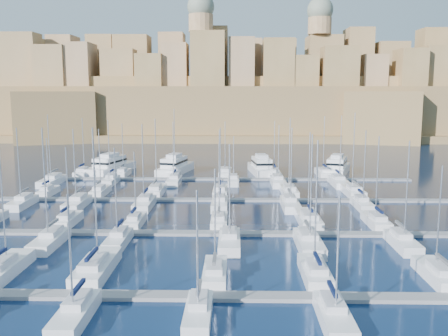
{
  "coord_description": "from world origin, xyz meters",
  "views": [
    {
      "loc": [
        1.95,
        -80.62,
        20.29
      ],
      "look_at": [
        0.09,
        6.0,
        6.82
      ],
      "focal_mm": 40.0,
      "sensor_mm": 36.0,
      "label": 1
    }
  ],
  "objects_px": {
    "motor_yacht_a": "(111,166)",
    "motor_yacht_d": "(337,167)",
    "motor_yacht_b": "(175,166)",
    "motor_yacht_c": "(261,167)",
    "sailboat_4": "(315,272)",
    "sailboat_2": "(96,267)"
  },
  "relations": [
    {
      "from": "sailboat_2",
      "to": "motor_yacht_b",
      "type": "relative_size",
      "value": 1.02
    },
    {
      "from": "sailboat_4",
      "to": "sailboat_2",
      "type": "bearing_deg",
      "value": 178.04
    },
    {
      "from": "motor_yacht_b",
      "to": "motor_yacht_d",
      "type": "distance_m",
      "value": 39.97
    },
    {
      "from": "sailboat_2",
      "to": "motor_yacht_a",
      "type": "bearing_deg",
      "value": 102.59
    },
    {
      "from": "sailboat_2",
      "to": "motor_yacht_d",
      "type": "distance_m",
      "value": 79.68
    },
    {
      "from": "motor_yacht_a",
      "to": "motor_yacht_b",
      "type": "distance_m",
      "value": 16.13
    },
    {
      "from": "motor_yacht_a",
      "to": "motor_yacht_d",
      "type": "height_order",
      "value": "same"
    },
    {
      "from": "sailboat_4",
      "to": "motor_yacht_a",
      "type": "xyz_separation_m",
      "value": [
        -39.71,
        70.26,
        0.97
      ]
    },
    {
      "from": "motor_yacht_a",
      "to": "motor_yacht_c",
      "type": "height_order",
      "value": "same"
    },
    {
      "from": "sailboat_4",
      "to": "motor_yacht_d",
      "type": "bearing_deg",
      "value": 76.73
    },
    {
      "from": "sailboat_4",
      "to": "motor_yacht_d",
      "type": "xyz_separation_m",
      "value": [
        16.37,
        69.4,
        0.97
      ]
    },
    {
      "from": "motor_yacht_d",
      "to": "sailboat_4",
      "type": "bearing_deg",
      "value": -103.27
    },
    {
      "from": "sailboat_4",
      "to": "motor_yacht_c",
      "type": "bearing_deg",
      "value": 91.86
    },
    {
      "from": "motor_yacht_d",
      "to": "sailboat_2",
      "type": "bearing_deg",
      "value": -120.61
    },
    {
      "from": "sailboat_4",
      "to": "motor_yacht_c",
      "type": "relative_size",
      "value": 1.02
    },
    {
      "from": "motor_yacht_c",
      "to": "motor_yacht_a",
      "type": "bearing_deg",
      "value": 178.24
    },
    {
      "from": "sailboat_2",
      "to": "motor_yacht_a",
      "type": "relative_size",
      "value": 0.93
    },
    {
      "from": "motor_yacht_b",
      "to": "motor_yacht_c",
      "type": "distance_m",
      "value": 21.36
    },
    {
      "from": "motor_yacht_c",
      "to": "motor_yacht_d",
      "type": "relative_size",
      "value": 0.95
    },
    {
      "from": "sailboat_4",
      "to": "motor_yacht_b",
      "type": "distance_m",
      "value": 73.5
    },
    {
      "from": "motor_yacht_b",
      "to": "motor_yacht_d",
      "type": "height_order",
      "value": "same"
    },
    {
      "from": "motor_yacht_a",
      "to": "motor_yacht_d",
      "type": "bearing_deg",
      "value": -0.88
    }
  ]
}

